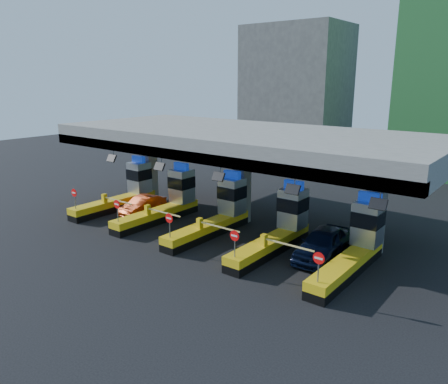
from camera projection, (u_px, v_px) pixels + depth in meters
The scene contains 10 objects.
ground at pixel (217, 232), 30.80m from camera, with size 120.00×120.00×0.00m, color black.
toll_canopy at pixel (241, 142), 31.45m from camera, with size 28.00×12.09×7.00m.
toll_lane_far_left at pixel (126, 191), 36.62m from camera, with size 4.43×8.00×4.16m.
toll_lane_left at pixel (168, 201), 33.64m from camera, with size 4.43×8.00×4.16m.
toll_lane_center at pixel (219, 213), 30.66m from camera, with size 4.43×8.00×4.16m.
toll_lane_right at pixel (281, 227), 27.69m from camera, with size 4.43×8.00×4.16m.
toll_lane_far_right at pixel (357, 245), 24.71m from camera, with size 4.43×8.00×4.16m.
bg_building_concrete at pixel (296, 89), 64.34m from camera, with size 14.00×10.00×18.00m, color #4C4C49.
van at pixel (323, 244), 26.20m from camera, with size 2.18×5.42×1.85m, color black.
red_car at pixel (143, 205), 35.03m from camera, with size 1.49×4.26×1.40m, color #AA310D.
Camera 1 is at (18.31, -22.61, 10.53)m, focal length 35.00 mm.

